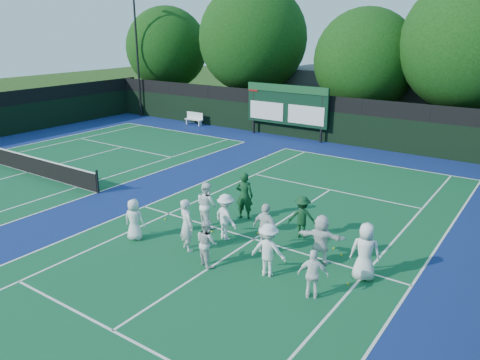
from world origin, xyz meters
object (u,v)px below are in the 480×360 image
Objects in this scene: scoreboard at (286,105)px; bench at (194,118)px; tennis_net at (26,163)px; coach_left at (244,196)px.

bench is at bearing -178.43° from scoreboard.
scoreboard is 0.53× the size of tennis_net.
bench is 18.72m from coach_left.
scoreboard is 3.19× the size of coach_left.
scoreboard reaches higher than bench.
coach_left is at bearing 6.32° from tennis_net.
scoreboard is at bearing 1.57° from bench.
scoreboard is 3.93× the size of bench.
tennis_net is 7.40× the size of bench.
coach_left is at bearing -66.85° from scoreboard.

